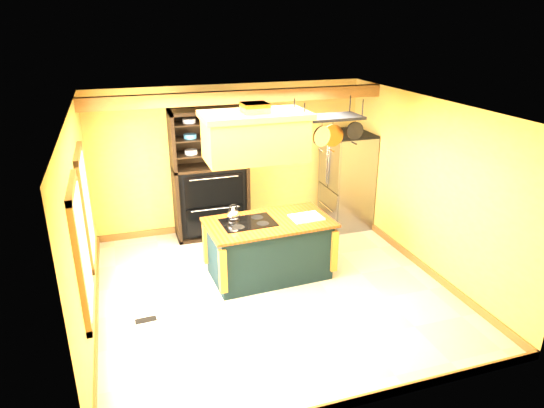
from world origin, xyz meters
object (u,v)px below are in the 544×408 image
refrigerator (346,182)px  hutch (210,188)px  pot_rack (328,124)px  range_hood (255,135)px  kitchen_island (269,248)px

refrigerator → hutch: bearing=172.3°
pot_rack → refrigerator: size_ratio=0.59×
range_hood → refrigerator: bearing=33.8°
pot_rack → hutch: (-1.44, 1.82, -1.44)m
kitchen_island → hutch: 1.95m
kitchen_island → pot_rack: bearing=-2.9°
pot_rack → refrigerator: bearing=53.0°
pot_rack → refrigerator: 2.37m
kitchen_island → pot_rack: 2.08m
hutch → range_hood: bearing=-79.7°
refrigerator → kitchen_island: bearing=-143.7°
refrigerator → hutch: (-2.55, 0.35, 0.04)m
refrigerator → hutch: 2.57m
range_hood → refrigerator: range_hood is taller
range_hood → refrigerator: 3.01m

